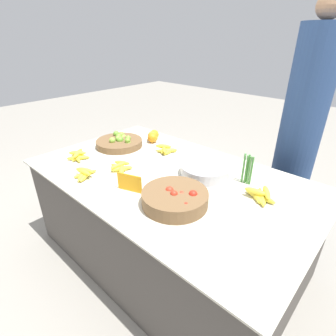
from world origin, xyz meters
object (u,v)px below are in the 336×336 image
lime_bowl (120,142)px  vendor_person (299,137)px  metal_bowl (205,170)px  price_sign (129,183)px  tomato_basket (175,198)px

lime_bowl → vendor_person: 1.39m
lime_bowl → metal_bowl: size_ratio=1.16×
lime_bowl → price_sign: bearing=-33.3°
metal_bowl → price_sign: (-0.20, -0.46, 0.02)m
lime_bowl → tomato_basket: bearing=-19.9°
price_sign → vendor_person: (0.51, 1.22, 0.07)m
metal_bowl → tomato_basket: bearing=-78.3°
vendor_person → lime_bowl: bearing=-143.5°
price_sign → tomato_basket: bearing=-5.0°
lime_bowl → vendor_person: (1.11, 0.82, 0.10)m
tomato_basket → price_sign: size_ratio=2.37×
tomato_basket → vendor_person: 1.17m
tomato_basket → price_sign: 0.29m
tomato_basket → metal_bowl: bearing=101.7°
tomato_basket → metal_bowl: 0.39m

